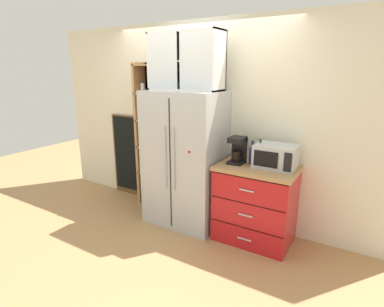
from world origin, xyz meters
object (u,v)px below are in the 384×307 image
Objects in this scene: refrigerator at (185,159)px; coffee_maker at (238,150)px; mug_navy at (257,163)px; bottle_green at (260,154)px; microwave at (276,156)px; chalkboard_menu at (129,155)px; bottle_cobalt at (252,154)px; mug_cream at (258,162)px.

refrigerator reaches higher than coffee_maker.
mug_navy is 0.38× the size of bottle_green.
microwave is at bearing 5.62° from coffee_maker.
chalkboard_menu is (-2.37, 0.22, -0.39)m from microwave.
bottle_cobalt reaches higher than microwave.
bottle_cobalt is at bearing 179.23° from microwave.
chalkboard_menu is at bearing 172.99° from mug_cream.
mug_cream is at bearing -165.46° from microwave.
chalkboard_menu is at bearing 174.02° from bottle_cobalt.
coffee_maker reaches higher than bottle_green.
chalkboard_menu reaches higher than microwave.
mug_cream is 0.13m from bottle_cobalt.
mug_cream is at bearing -0.97° from coffee_maker.
bottle_green is at bearing 91.11° from mug_navy.
coffee_maker is 0.27m from mug_cream.
refrigerator is 0.96m from bottle_green.
bottle_green is at bearing -2.55° from bottle_cobalt.
microwave is 0.27m from bottle_cobalt.
refrigerator is 1.34× the size of chalkboard_menu.
refrigerator is 14.93× the size of mug_navy.
refrigerator is 5.75× the size of bottle_green.
mug_navy is at bearing -8.20° from chalkboard_menu.
bottle_green is (0.09, -0.00, 0.01)m from bottle_cobalt.
chalkboard_menu reaches higher than bottle_cobalt.
microwave is at bearing 4.19° from refrigerator.
refrigerator reaches higher than bottle_cobalt.
mug_navy is (0.25, -0.05, -0.11)m from coffee_maker.
mug_navy is 0.13m from bottle_green.
bottle_green is at bearing -179.87° from microwave.
coffee_maker reaches higher than bottle_cobalt.
chalkboard_menu is at bearing 171.80° from mug_navy.
mug_navy is 0.09× the size of chalkboard_menu.
bottle_cobalt is 0.21× the size of chalkboard_menu.
bottle_green is (-0.00, 0.05, 0.09)m from mug_cream.
microwave is 0.22m from mug_navy.
coffee_maker reaches higher than microwave.
mug_navy reaches higher than mug_cream.
refrigerator is 5.52× the size of coffee_maker.
bottle_green is at bearing -5.84° from chalkboard_menu.
refrigerator is at bearing -176.69° from coffee_maker.
chalkboard_menu is at bearing 172.22° from coffee_maker.
mug_cream is at bearing 90.14° from mug_navy.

